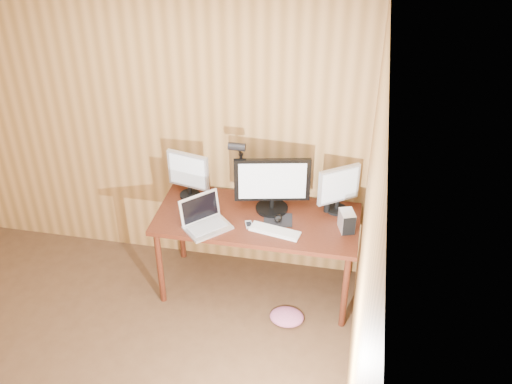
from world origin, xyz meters
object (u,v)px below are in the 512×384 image
(speaker, at_px, (327,205))
(desk_lamp, at_px, (239,160))
(keyboard, at_px, (275,231))
(monitor_right, at_px, (339,188))
(laptop, at_px, (204,219))
(monitor_center, at_px, (272,184))
(hard_drive, at_px, (347,221))
(monitor_left, at_px, (188,174))
(phone, at_px, (249,225))
(mouse, at_px, (278,218))
(desk, at_px, (259,224))

(speaker, distance_m, desk_lamp, 0.78)
(keyboard, distance_m, speaker, 0.50)
(monitor_right, relative_size, speaker, 3.31)
(laptop, distance_m, keyboard, 0.55)
(monitor_center, xyz_separation_m, hard_drive, (0.60, -0.16, -0.16))
(monitor_left, height_order, desk_lamp, desk_lamp)
(monitor_left, distance_m, phone, 0.67)
(monitor_right, height_order, hard_drive, monitor_right)
(monitor_left, distance_m, speaker, 1.14)
(phone, bearing_deg, mouse, 8.42)
(keyboard, distance_m, hard_drive, 0.55)
(monitor_left, height_order, keyboard, monitor_left)
(monitor_center, bearing_deg, monitor_left, 163.16)
(monitor_left, bearing_deg, monitor_right, 13.61)
(monitor_right, relative_size, keyboard, 0.99)
(desk, xyz_separation_m, mouse, (0.17, -0.08, 0.14))
(hard_drive, distance_m, speaker, 0.27)
(monitor_center, bearing_deg, desk, -162.08)
(hard_drive, bearing_deg, monitor_left, 151.69)
(hard_drive, height_order, desk_lamp, desk_lamp)
(phone, bearing_deg, laptop, 172.40)
(monitor_left, bearing_deg, monitor_center, 7.67)
(monitor_right, distance_m, phone, 0.76)
(desk, xyz_separation_m, monitor_left, (-0.60, 0.11, 0.34))
(monitor_center, height_order, mouse, monitor_center)
(monitor_left, bearing_deg, desk_lamp, 19.40)
(laptop, relative_size, speaker, 3.48)
(desk, distance_m, hard_drive, 0.73)
(phone, relative_size, desk_lamp, 0.18)
(monitor_center, relative_size, laptop, 1.41)
(laptop, xyz_separation_m, hard_drive, (1.08, 0.15, 0.02))
(speaker, bearing_deg, phone, -152.17)
(desk, distance_m, desk_lamp, 0.55)
(desk, relative_size, monitor_center, 2.72)
(mouse, distance_m, phone, 0.24)
(phone, bearing_deg, desk, 58.06)
(speaker, bearing_deg, monitor_left, 179.95)
(laptop, relative_size, phone, 3.86)
(monitor_left, relative_size, hard_drive, 2.35)
(monitor_right, bearing_deg, laptop, 167.66)
(monitor_center, bearing_deg, keyboard, -87.75)
(desk, distance_m, keyboard, 0.32)
(laptop, bearing_deg, monitor_left, 76.24)
(speaker, bearing_deg, desk_lamp, 175.99)
(keyboard, height_order, hard_drive, hard_drive)
(desk, bearing_deg, desk_lamp, 139.80)
(monitor_left, relative_size, desk_lamp, 0.69)
(mouse, xyz_separation_m, desk_lamp, (-0.36, 0.24, 0.34))
(mouse, height_order, desk_lamp, desk_lamp)
(keyboard, height_order, phone, keyboard)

